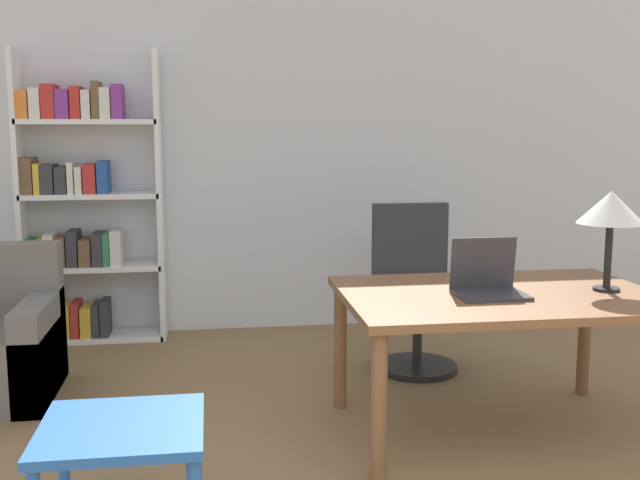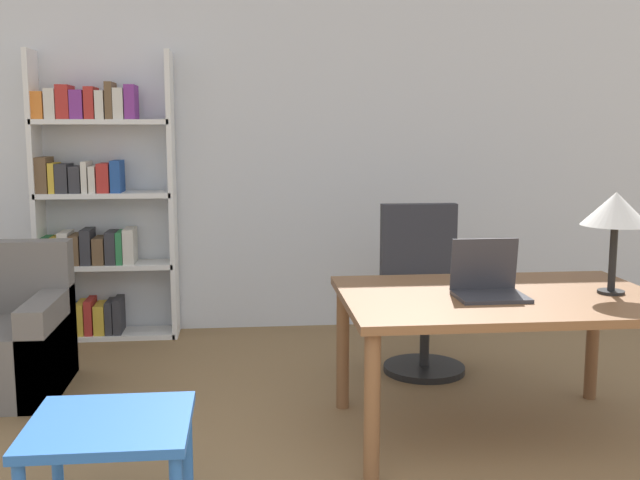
{
  "view_description": "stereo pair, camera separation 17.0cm",
  "coord_description": "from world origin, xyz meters",
  "px_view_note": "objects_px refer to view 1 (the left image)",
  "views": [
    {
      "loc": [
        -0.6,
        -1.13,
        1.53
      ],
      "look_at": [
        -0.06,
        2.49,
        0.98
      ],
      "focal_mm": 42.0,
      "sensor_mm": 36.0,
      "label": 1
    },
    {
      "loc": [
        -0.43,
        -1.15,
        1.53
      ],
      "look_at": [
        -0.06,
        2.49,
        0.98
      ],
      "focal_mm": 42.0,
      "sensor_mm": 36.0,
      "label": 2
    }
  ],
  "objects_px": {
    "laptop": "(488,283)",
    "side_table_blue": "(122,444)",
    "bookshelf": "(80,212)",
    "desk": "(499,309)",
    "office_chair": "(415,293)",
    "table_lamp": "(611,210)"
  },
  "relations": [
    {
      "from": "laptop",
      "to": "side_table_blue",
      "type": "xyz_separation_m",
      "value": [
        -1.65,
        -0.78,
        -0.37
      ]
    },
    {
      "from": "side_table_blue",
      "to": "bookshelf",
      "type": "xyz_separation_m",
      "value": [
        -0.58,
        2.87,
        0.53
      ]
    },
    {
      "from": "desk",
      "to": "office_chair",
      "type": "bearing_deg",
      "value": 96.12
    },
    {
      "from": "office_chair",
      "to": "side_table_blue",
      "type": "relative_size",
      "value": 1.82
    },
    {
      "from": "laptop",
      "to": "bookshelf",
      "type": "distance_m",
      "value": 3.06
    },
    {
      "from": "desk",
      "to": "laptop",
      "type": "bearing_deg",
      "value": -153.15
    },
    {
      "from": "desk",
      "to": "side_table_blue",
      "type": "relative_size",
      "value": 2.69
    },
    {
      "from": "office_chair",
      "to": "laptop",
      "type": "bearing_deg",
      "value": -88.06
    },
    {
      "from": "desk",
      "to": "table_lamp",
      "type": "height_order",
      "value": "table_lamp"
    },
    {
      "from": "bookshelf",
      "to": "office_chair",
      "type": "bearing_deg",
      "value": -23.33
    },
    {
      "from": "office_chair",
      "to": "bookshelf",
      "type": "bearing_deg",
      "value": 156.67
    },
    {
      "from": "desk",
      "to": "table_lamp",
      "type": "distance_m",
      "value": 0.73
    },
    {
      "from": "desk",
      "to": "side_table_blue",
      "type": "xyz_separation_m",
      "value": [
        -1.73,
        -0.82,
        -0.23
      ]
    },
    {
      "from": "laptop",
      "to": "table_lamp",
      "type": "height_order",
      "value": "table_lamp"
    },
    {
      "from": "table_lamp",
      "to": "office_chair",
      "type": "distance_m",
      "value": 1.46
    },
    {
      "from": "laptop",
      "to": "office_chair",
      "type": "bearing_deg",
      "value": 91.94
    },
    {
      "from": "office_chair",
      "to": "side_table_blue",
      "type": "distance_m",
      "value": 2.51
    },
    {
      "from": "table_lamp",
      "to": "office_chair",
      "type": "xyz_separation_m",
      "value": [
        -0.66,
        1.14,
        -0.65
      ]
    },
    {
      "from": "laptop",
      "to": "table_lamp",
      "type": "relative_size",
      "value": 0.66
    },
    {
      "from": "office_chair",
      "to": "bookshelf",
      "type": "distance_m",
      "value": 2.43
    },
    {
      "from": "desk",
      "to": "table_lamp",
      "type": "xyz_separation_m",
      "value": [
        0.54,
        -0.03,
        0.49
      ]
    },
    {
      "from": "desk",
      "to": "bookshelf",
      "type": "height_order",
      "value": "bookshelf"
    }
  ]
}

